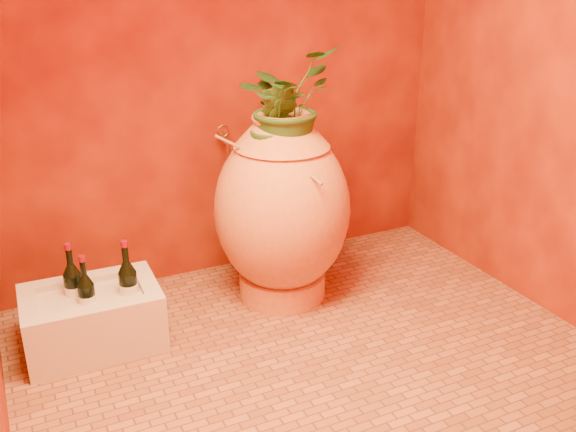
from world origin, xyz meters
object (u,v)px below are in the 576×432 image
wine_bottle_c (87,298)px  wall_tap (224,139)px  wine_bottle_a (74,289)px  amphora (282,209)px  wine_bottle_b (129,287)px  stone_basin (93,319)px

wine_bottle_c → wall_tap: wall_tap is taller
wine_bottle_a → wall_tap: wall_tap is taller
amphora → wine_bottle_b: (-0.80, -0.09, -0.21)m
wine_bottle_a → stone_basin: bearing=-47.1°
amphora → wine_bottle_a: bearing=179.5°
wine_bottle_a → wine_bottle_c: wine_bottle_a is taller
amphora → wine_bottle_b: amphora is taller
amphora → wine_bottle_a: size_ratio=2.84×
amphora → stone_basin: size_ratio=1.61×
amphora → wine_bottle_a: (-1.03, 0.01, -0.21)m
wine_bottle_b → wine_bottle_c: (-0.18, 0.00, -0.01)m
stone_basin → wine_bottle_b: 0.22m
wine_bottle_a → wine_bottle_b: size_ratio=0.98×
stone_basin → wine_bottle_a: bearing=132.9°
amphora → stone_basin: (-0.97, -0.05, -0.35)m
wine_bottle_a → wine_bottle_c: (0.04, -0.09, -0.01)m
amphora → wine_bottle_c: amphora is taller
amphora → wine_bottle_c: (-0.99, -0.09, -0.22)m
amphora → wine_bottle_a: amphora is taller
amphora → wine_bottle_b: bearing=-173.8°
wall_tap → wine_bottle_b: bearing=-144.7°
stone_basin → wine_bottle_a: size_ratio=1.77×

